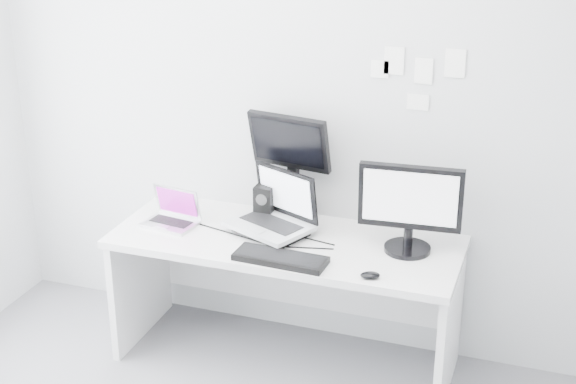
% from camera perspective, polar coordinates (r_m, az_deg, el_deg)
% --- Properties ---
extents(back_wall, '(3.60, 0.00, 3.60)m').
position_cam_1_polar(back_wall, '(4.40, 1.34, 5.98)').
color(back_wall, '#B7B9BC').
rests_on(back_wall, ground).
extents(desk, '(1.80, 0.70, 0.73)m').
position_cam_1_polar(desk, '(4.48, -0.16, -7.43)').
color(desk, silver).
rests_on(desk, ground).
extents(macbook, '(0.30, 0.24, 0.21)m').
position_cam_1_polar(macbook, '(4.46, -8.13, -1.06)').
color(macbook, silver).
rests_on(macbook, desk).
extents(speaker, '(0.10, 0.10, 0.20)m').
position_cam_1_polar(speaker, '(4.49, -1.59, -0.76)').
color(speaker, black).
rests_on(speaker, desk).
extents(dell_laptop, '(0.51, 0.46, 0.34)m').
position_cam_1_polar(dell_laptop, '(4.29, -1.33, -0.80)').
color(dell_laptop, '#ADB1B5').
rests_on(dell_laptop, desk).
extents(rear_monitor, '(0.47, 0.23, 0.61)m').
position_cam_1_polar(rear_monitor, '(4.44, 0.20, 1.86)').
color(rear_monitor, black).
rests_on(rear_monitor, desk).
extents(samsung_monitor, '(0.53, 0.28, 0.47)m').
position_cam_1_polar(samsung_monitor, '(4.13, 8.30, -1.07)').
color(samsung_monitor, black).
rests_on(samsung_monitor, desk).
extents(keyboard, '(0.46, 0.18, 0.03)m').
position_cam_1_polar(keyboard, '(4.07, -0.51, -4.56)').
color(keyboard, black).
rests_on(keyboard, desk).
extents(mouse, '(0.11, 0.09, 0.03)m').
position_cam_1_polar(mouse, '(3.93, 5.62, -5.67)').
color(mouse, black).
rests_on(mouse, desk).
extents(wall_note_0, '(0.10, 0.00, 0.14)m').
position_cam_1_polar(wall_note_0, '(4.22, 7.25, 8.88)').
color(wall_note_0, white).
rests_on(wall_note_0, back_wall).
extents(wall_note_1, '(0.09, 0.00, 0.13)m').
position_cam_1_polar(wall_note_1, '(4.20, 9.24, 8.15)').
color(wall_note_1, white).
rests_on(wall_note_1, back_wall).
extents(wall_note_2, '(0.10, 0.00, 0.14)m').
position_cam_1_polar(wall_note_2, '(4.16, 11.33, 8.61)').
color(wall_note_2, white).
rests_on(wall_note_2, back_wall).
extents(wall_note_3, '(0.11, 0.00, 0.08)m').
position_cam_1_polar(wall_note_3, '(4.24, 8.84, 6.08)').
color(wall_note_3, white).
rests_on(wall_note_3, back_wall).
extents(wall_note_4, '(0.09, 0.00, 0.09)m').
position_cam_1_polar(wall_note_4, '(4.24, 6.28, 8.33)').
color(wall_note_4, white).
rests_on(wall_note_4, back_wall).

